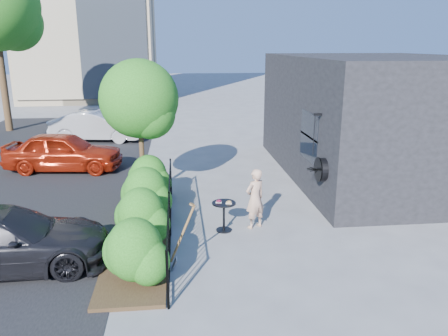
{
  "coord_description": "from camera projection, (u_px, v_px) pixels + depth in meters",
  "views": [
    {
      "loc": [
        -1.26,
        -9.59,
        4.36
      ],
      "look_at": [
        -0.06,
        1.47,
        1.2
      ],
      "focal_mm": 35.0,
      "sensor_mm": 36.0,
      "label": 1
    }
  ],
  "objects": [
    {
      "name": "patio_tree",
      "position": [
        142.0,
        104.0,
        12.14
      ],
      "size": [
        2.2,
        2.2,
        3.94
      ],
      "color": "#3F2B19",
      "rests_on": "ground"
    },
    {
      "name": "planting_bed",
      "position": [
        140.0,
        235.0,
        10.25
      ],
      "size": [
        1.3,
        6.0,
        0.08
      ],
      "primitive_type": "cube",
      "color": "#382616",
      "rests_on": "ground"
    },
    {
      "name": "car_darkgrey",
      "position": [
        1.0,
        240.0,
        8.65
      ],
      "size": [
        4.4,
        2.02,
        1.25
      ],
      "primitive_type": "imported",
      "rotation": [
        0.0,
        0.0,
        1.64
      ],
      "color": "black",
      "rests_on": "ground"
    },
    {
      "name": "shovel",
      "position": [
        181.0,
        240.0,
        8.63
      ],
      "size": [
        0.54,
        0.19,
        1.43
      ],
      "color": "brown",
      "rests_on": "ground"
    },
    {
      "name": "fence",
      "position": [
        170.0,
        213.0,
        10.18
      ],
      "size": [
        0.05,
        6.05,
        1.1
      ],
      "color": "black",
      "rests_on": "ground"
    },
    {
      "name": "shop_building",
      "position": [
        377.0,
        116.0,
        14.81
      ],
      "size": [
        6.22,
        9.0,
        4.0
      ],
      "color": "black",
      "rests_on": "ground"
    },
    {
      "name": "woman",
      "position": [
        255.0,
        199.0,
        10.59
      ],
      "size": [
        0.65,
        0.58,
        1.5
      ],
      "primitive_type": "imported",
      "rotation": [
        0.0,
        0.0,
        3.66
      ],
      "color": "tan",
      "rests_on": "ground"
    },
    {
      "name": "cafe_table",
      "position": [
        224.0,
        211.0,
        10.46
      ],
      "size": [
        0.57,
        0.57,
        0.77
      ],
      "rotation": [
        0.0,
        0.0,
        -0.21
      ],
      "color": "black",
      "rests_on": "ground"
    },
    {
      "name": "shrubs",
      "position": [
        144.0,
        207.0,
        10.18
      ],
      "size": [
        1.1,
        5.6,
        1.24
      ],
      "color": "#1E6316",
      "rests_on": "ground"
    },
    {
      "name": "car_silver",
      "position": [
        97.0,
        126.0,
        20.31
      ],
      "size": [
        4.41,
        2.15,
        1.39
      ],
      "primitive_type": "imported",
      "rotation": [
        0.0,
        0.0,
        1.4
      ],
      "color": "#B6B6BB",
      "rests_on": "ground"
    },
    {
      "name": "ground",
      "position": [
        233.0,
        232.0,
        10.49
      ],
      "size": [
        120.0,
        120.0,
        0.0
      ],
      "primitive_type": "plane",
      "color": "gray",
      "rests_on": "ground"
    },
    {
      "name": "car_red",
      "position": [
        64.0,
        152.0,
        15.49
      ],
      "size": [
        4.21,
        2.07,
        1.38
      ],
      "primitive_type": "imported",
      "rotation": [
        0.0,
        0.0,
        1.46
      ],
      "color": "#9D200D",
      "rests_on": "ground"
    }
  ]
}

